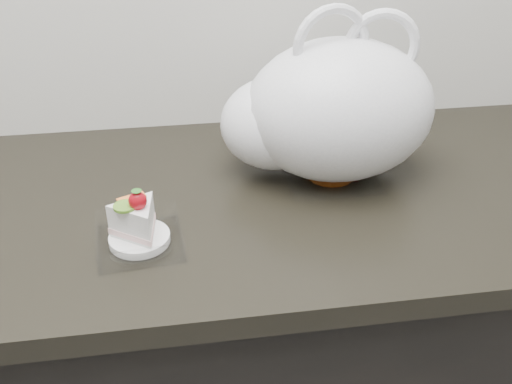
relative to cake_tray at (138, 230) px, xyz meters
The scene contains 4 objects.
counter 0.49m from the cake_tray, 95.65° to the left, with size 2.04×0.64×0.90m.
cake_tray is the anchor object (origin of this frame).
mooncake_wrap 0.39m from the cake_tray, 24.88° to the left, with size 0.17×0.16×0.04m.
plastic_bag 0.40m from the cake_tray, 28.07° to the left, with size 0.39×0.27×0.32m.
Camera 1 is at (0.09, 0.81, 1.44)m, focal length 40.00 mm.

